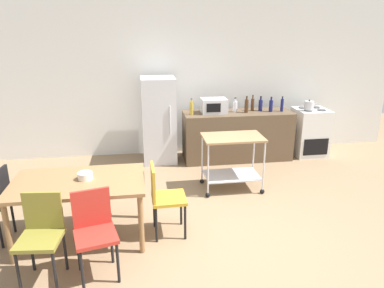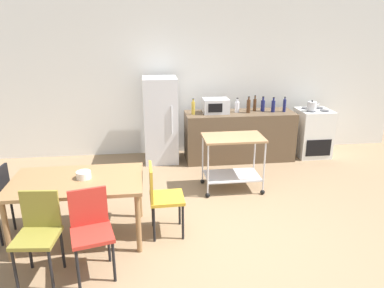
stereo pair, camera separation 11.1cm
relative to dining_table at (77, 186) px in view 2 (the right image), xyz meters
name	(u,v)px [view 2 (the right image)]	position (x,y,z in m)	size (l,w,h in m)	color
ground_plane	(218,238)	(1.62, -0.24, -0.67)	(12.00, 12.00, 0.00)	#8C7051
back_wall	(187,78)	(1.62, 2.96, 0.78)	(8.40, 0.12, 2.90)	silver
kitchen_counter	(239,136)	(2.52, 2.36, -0.22)	(2.00, 0.64, 0.90)	brown
dining_table	(77,186)	(0.00, 0.00, 0.00)	(1.50, 0.90, 0.75)	olive
chair_red	(91,227)	(0.23, -0.67, -0.15)	(0.48, 0.48, 0.89)	#B72D23
chair_mustard	(161,195)	(0.96, -0.04, -0.15)	(0.41, 0.41, 0.89)	gold
chair_olive	(38,230)	(-0.28, -0.67, -0.15)	(0.44, 0.44, 0.89)	olive
stove_oven	(313,133)	(3.97, 2.38, -0.22)	(0.60, 0.61, 0.92)	white
refrigerator	(161,120)	(1.07, 2.46, 0.10)	(0.60, 0.63, 1.55)	silver
kitchen_cart	(233,154)	(2.09, 1.08, -0.10)	(0.91, 0.57, 0.85)	#A37A51
bottle_sparkling_water	(193,108)	(1.65, 2.33, 0.35)	(0.06, 0.06, 0.29)	gold
microwave	(216,106)	(2.07, 2.39, 0.36)	(0.46, 0.35, 0.26)	silver
bottle_soy_sauce	(237,106)	(2.47, 2.39, 0.34)	(0.08, 0.08, 0.27)	silver
bottle_wine	(248,106)	(2.66, 2.32, 0.36)	(0.07, 0.07, 0.30)	#4C2D19
bottle_vinegar	(255,105)	(2.81, 2.45, 0.35)	(0.06, 0.06, 0.29)	#4C2D19
bottle_hot_sauce	(263,105)	(2.96, 2.41, 0.34)	(0.07, 0.07, 0.28)	navy
bottle_olive_oil	(273,106)	(3.13, 2.33, 0.34)	(0.07, 0.07, 0.27)	navy
bottle_sesame_oil	(284,105)	(3.33, 2.31, 0.35)	(0.06, 0.06, 0.28)	navy
fruit_bowl	(84,175)	(0.08, 0.03, 0.12)	(0.17, 0.17, 0.08)	white
kettle	(312,106)	(3.85, 2.28, 0.33)	(0.24, 0.17, 0.19)	silver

